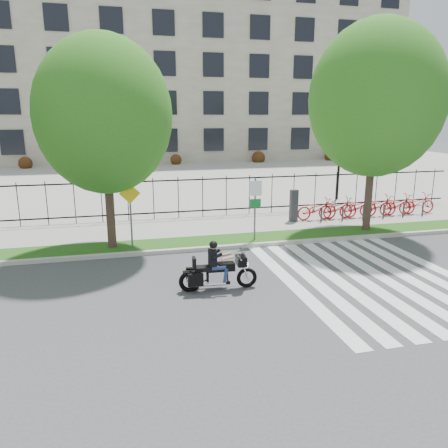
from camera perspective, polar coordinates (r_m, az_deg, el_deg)
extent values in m
plane|color=#3D3E40|center=(12.93, -0.06, -8.88)|extent=(120.00, 120.00, 0.00)
cube|color=#ABAAA1|center=(16.68, -3.42, -3.30)|extent=(60.00, 0.20, 0.15)
cube|color=#1F4B12|center=(17.48, -3.93, -2.49)|extent=(60.00, 1.50, 0.15)
cube|color=gray|center=(19.86, -5.19, -0.50)|extent=(60.00, 3.50, 0.15)
cube|color=gray|center=(37.01, -9.38, 6.09)|extent=(80.00, 34.00, 0.10)
cube|color=gray|center=(56.86, -11.56, 18.75)|extent=(60.00, 20.00, 20.00)
cylinder|color=black|center=(27.01, 14.75, 7.11)|extent=(0.14, 0.14, 4.00)
cylinder|color=black|center=(26.86, 15.00, 11.13)|extent=(0.06, 0.70, 0.70)
sphere|color=white|center=(26.69, 14.34, 11.37)|extent=(0.36, 0.36, 0.36)
sphere|color=white|center=(27.03, 15.68, 11.32)|extent=(0.36, 0.36, 0.36)
cylinder|color=#3A271F|center=(16.82, -14.70, 2.70)|extent=(0.32, 0.32, 3.42)
ellipsoid|color=#1E5713|center=(16.52, -15.40, 13.55)|extent=(4.87, 4.87, 5.60)
cylinder|color=#3A271F|center=(19.79, 18.44, 4.73)|extent=(0.32, 0.32, 3.87)
ellipsoid|color=#1E5713|center=(19.58, 19.27, 15.14)|extent=(5.52, 5.52, 6.34)
cube|color=#2D2D33|center=(20.82, 9.09, 2.39)|extent=(0.35, 0.25, 1.50)
imported|color=red|center=(21.36, 12.04, 1.94)|extent=(2.01, 0.70, 1.06)
cylinder|color=#2D2D33|center=(20.96, 12.61, 1.18)|extent=(0.08, 0.08, 0.70)
imported|color=red|center=(21.85, 14.64, 2.06)|extent=(2.01, 0.70, 1.06)
cylinder|color=#2D2D33|center=(21.46, 15.24, 1.33)|extent=(0.08, 0.08, 0.70)
imported|color=red|center=(22.39, 17.13, 2.18)|extent=(2.01, 0.70, 1.06)
cylinder|color=#2D2D33|center=(22.01, 17.75, 1.46)|extent=(0.08, 0.08, 0.70)
imported|color=red|center=(22.97, 19.49, 2.28)|extent=(2.01, 0.70, 1.06)
cylinder|color=#2D2D33|center=(22.60, 20.13, 1.58)|extent=(0.08, 0.08, 0.70)
imported|color=red|center=(23.59, 21.73, 2.38)|extent=(2.01, 0.70, 1.06)
cylinder|color=#2D2D33|center=(23.23, 22.39, 1.70)|extent=(0.08, 0.08, 0.70)
imported|color=red|center=(24.24, 23.85, 2.46)|extent=(2.01, 0.70, 1.06)
cylinder|color=#2D2D33|center=(23.89, 24.53, 1.80)|extent=(0.08, 0.08, 0.70)
cylinder|color=#59595B|center=(17.38, 4.06, 1.92)|extent=(0.07, 0.07, 2.50)
cube|color=white|center=(17.19, 4.15, 4.67)|extent=(0.50, 0.03, 0.60)
cube|color=#0C6626|center=(17.29, 4.11, 2.71)|extent=(0.45, 0.03, 0.35)
cylinder|color=#59595B|center=(16.59, -12.06, 0.88)|extent=(0.07, 0.07, 2.40)
cube|color=yellow|center=(16.37, -12.22, 3.92)|extent=(0.78, 0.03, 0.78)
torus|color=black|center=(13.18, 2.99, -7.01)|extent=(0.63, 0.15, 0.62)
torus|color=black|center=(12.91, -4.48, -7.50)|extent=(0.66, 0.17, 0.66)
cube|color=black|center=(12.95, 2.25, -4.80)|extent=(0.30, 0.51, 0.27)
cube|color=#26262B|center=(12.90, 2.53, -3.91)|extent=(0.16, 0.46, 0.27)
cube|color=silver|center=(12.97, -0.90, -6.87)|extent=(0.56, 0.34, 0.36)
cube|color=black|center=(12.91, 0.28, -5.56)|extent=(0.51, 0.33, 0.23)
cube|color=black|center=(12.83, -2.30, -5.79)|extent=(0.65, 0.36, 0.13)
cube|color=black|center=(12.72, -3.92, -5.05)|extent=(0.11, 0.31, 0.31)
cube|color=black|center=(12.62, -3.74, -7.30)|extent=(0.46, 0.17, 0.36)
cube|color=black|center=(13.12, -4.03, -6.45)|extent=(0.46, 0.17, 0.36)
cube|color=black|center=(12.75, -1.51, -4.37)|extent=(0.24, 0.37, 0.47)
sphere|color=tan|center=(12.65, -1.40, -2.90)|extent=(0.21, 0.21, 0.21)
sphere|color=black|center=(12.64, -1.40, -2.74)|extent=(0.24, 0.24, 0.24)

